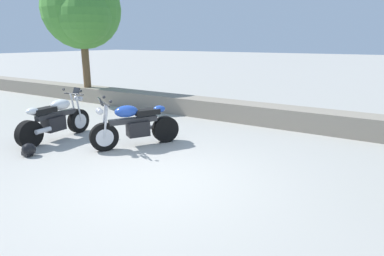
{
  "coord_description": "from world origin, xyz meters",
  "views": [
    {
      "loc": [
        3.4,
        -4.21,
        2.34
      ],
      "look_at": [
        0.01,
        1.2,
        0.65
      ],
      "focal_mm": 31.0,
      "sensor_mm": 36.0,
      "label": 1
    }
  ],
  "objects_px": {
    "motorcycle_blue_centre": "(135,126)",
    "leafy_tree_far_left": "(82,11)",
    "rider_helmet": "(28,150)",
    "motorcycle_white_near_left": "(56,120)"
  },
  "relations": [
    {
      "from": "motorcycle_blue_centre",
      "to": "rider_helmet",
      "type": "bearing_deg",
      "value": -130.26
    },
    {
      "from": "motorcycle_blue_centre",
      "to": "leafy_tree_far_left",
      "type": "xyz_separation_m",
      "value": [
        -5.34,
        3.34,
        2.9
      ]
    },
    {
      "from": "motorcycle_blue_centre",
      "to": "rider_helmet",
      "type": "distance_m",
      "value": 2.25
    },
    {
      "from": "motorcycle_white_near_left",
      "to": "motorcycle_blue_centre",
      "type": "bearing_deg",
      "value": 16.36
    },
    {
      "from": "rider_helmet",
      "to": "leafy_tree_far_left",
      "type": "height_order",
      "value": "leafy_tree_far_left"
    },
    {
      "from": "motorcycle_white_near_left",
      "to": "rider_helmet",
      "type": "distance_m",
      "value": 1.29
    },
    {
      "from": "motorcycle_blue_centre",
      "to": "rider_helmet",
      "type": "xyz_separation_m",
      "value": [
        -1.43,
        -1.69,
        -0.35
      ]
    },
    {
      "from": "motorcycle_white_near_left",
      "to": "motorcycle_blue_centre",
      "type": "relative_size",
      "value": 1.11
    },
    {
      "from": "motorcycle_white_near_left",
      "to": "leafy_tree_far_left",
      "type": "xyz_separation_m",
      "value": [
        -3.35,
        3.92,
        2.9
      ]
    },
    {
      "from": "motorcycle_blue_centre",
      "to": "leafy_tree_far_left",
      "type": "bearing_deg",
      "value": 147.96
    }
  ]
}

